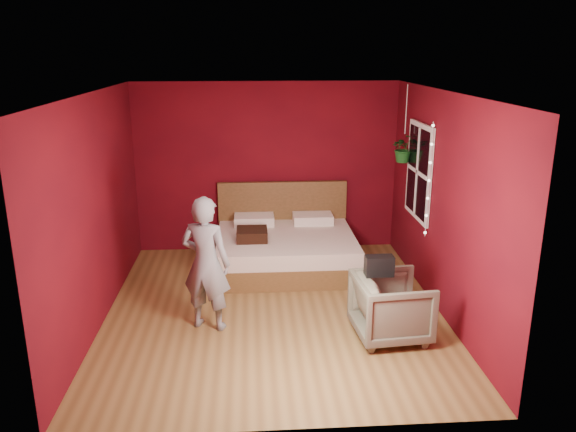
# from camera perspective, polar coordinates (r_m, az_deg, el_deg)

# --- Properties ---
(floor) EXTENTS (4.50, 4.50, 0.00)m
(floor) POSITION_cam_1_polar(r_m,az_deg,el_deg) (6.94, -1.44, -9.51)
(floor) COLOR olive
(floor) RESTS_ON ground
(room_walls) EXTENTS (4.04, 4.54, 2.62)m
(room_walls) POSITION_cam_1_polar(r_m,az_deg,el_deg) (6.38, -1.55, 4.15)
(room_walls) COLOR maroon
(room_walls) RESTS_ON ground
(window) EXTENTS (0.05, 0.97, 1.27)m
(window) POSITION_cam_1_polar(r_m,az_deg,el_deg) (7.62, 13.12, 4.42)
(window) COLOR white
(window) RESTS_ON room_walls
(fairy_lights) EXTENTS (0.04, 0.04, 1.45)m
(fairy_lights) POSITION_cam_1_polar(r_m,az_deg,el_deg) (7.13, 14.13, 3.51)
(fairy_lights) COLOR silver
(fairy_lights) RESTS_ON room_walls
(bed) EXTENTS (1.99, 1.69, 1.09)m
(bed) POSITION_cam_1_polar(r_m,az_deg,el_deg) (8.17, -0.25, -3.19)
(bed) COLOR brown
(bed) RESTS_ON ground
(person) EXTENTS (0.65, 0.53, 1.55)m
(person) POSITION_cam_1_polar(r_m,az_deg,el_deg) (6.30, -8.33, -4.81)
(person) COLOR slate
(person) RESTS_ON ground
(armchair) EXTENTS (0.85, 0.83, 0.71)m
(armchair) POSITION_cam_1_polar(r_m,az_deg,el_deg) (6.29, 10.46, -9.11)
(armchair) COLOR #6C6955
(armchair) RESTS_ON ground
(handbag) EXTENTS (0.31, 0.16, 0.22)m
(handbag) POSITION_cam_1_polar(r_m,az_deg,el_deg) (6.13, 9.25, -5.00)
(handbag) COLOR black
(handbag) RESTS_ON armchair
(throw_pillow) EXTENTS (0.43, 0.43, 0.15)m
(throw_pillow) POSITION_cam_1_polar(r_m,az_deg,el_deg) (7.84, -3.67, -1.88)
(throw_pillow) COLOR black
(throw_pillow) RESTS_ON bed
(hanging_plant) EXTENTS (0.39, 0.34, 1.06)m
(hanging_plant) POSITION_cam_1_polar(r_m,az_deg,el_deg) (7.99, 11.71, 6.78)
(hanging_plant) COLOR silver
(hanging_plant) RESTS_ON room_walls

